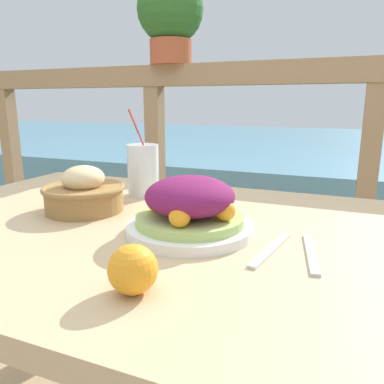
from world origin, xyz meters
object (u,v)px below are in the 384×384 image
at_px(salad_plate, 190,209).
at_px(drink_glass, 143,170).
at_px(potted_plant, 170,15).
at_px(bread_basket, 84,193).

relative_size(salad_plate, drink_glass, 1.06).
xyz_separation_m(drink_glass, potted_plant, (-0.22, 0.64, 0.54)).
xyz_separation_m(salad_plate, drink_glass, (-0.24, 0.24, 0.02)).
distance_m(salad_plate, drink_glass, 0.34).
distance_m(drink_glass, bread_basket, 0.20).
distance_m(drink_glass, potted_plant, 0.87).
xyz_separation_m(drink_glass, bread_basket, (-0.06, -0.19, -0.03)).
bearing_deg(salad_plate, bread_basket, 170.30).
bearing_deg(drink_glass, salad_plate, -44.93).
relative_size(salad_plate, bread_basket, 1.30).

